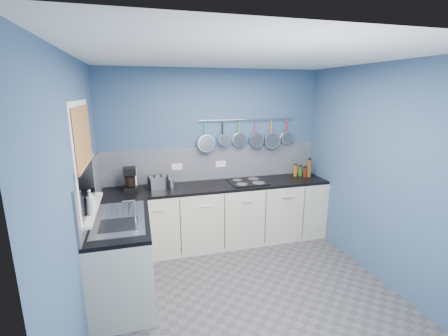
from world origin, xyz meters
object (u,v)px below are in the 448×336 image
paper_towel (132,179)px  coffee_maker (130,179)px  hob (248,182)px  toaster (158,182)px  canister (171,183)px  soap_bottle_b (92,204)px  soap_bottle_a (90,202)px

paper_towel → coffee_maker: (-0.02, -0.07, 0.01)m
coffee_maker → hob: size_ratio=0.59×
hob → coffee_maker: bearing=178.5°
toaster → hob: 1.28m
paper_towel → hob: size_ratio=0.55×
canister → soap_bottle_b: bearing=-128.7°
soap_bottle_a → soap_bottle_b: (0.00, 0.05, -0.03)m
paper_towel → toaster: (0.34, -0.06, -0.06)m
soap_bottle_b → hob: size_ratio=0.33×
coffee_maker → canister: size_ratio=2.68×
coffee_maker → hob: bearing=-2.7°
canister → coffee_maker: bearing=179.6°
soap_bottle_b → coffee_maker: bearing=73.0°
soap_bottle_a → hob: soap_bottle_a is taller
toaster → canister: (0.18, -0.02, -0.03)m
paper_towel → toaster: paper_towel is taller
hob → soap_bottle_a: bearing=-150.9°
soap_bottle_b → canister: size_ratio=1.49×
soap_bottle_a → toaster: bearing=59.0°
toaster → canister: toaster is taller
soap_bottle_a → hob: 2.26m
paper_towel → coffee_maker: size_ratio=0.93×
toaster → canister: size_ratio=2.25×
paper_towel → soap_bottle_b: bearing=-107.0°
paper_towel → coffee_maker: coffee_maker is taller
coffee_maker → toaster: (0.36, 0.01, -0.07)m
coffee_maker → canister: bearing=-1.6°
coffee_maker → canister: (0.53, -0.00, -0.10)m
soap_bottle_a → canister: soap_bottle_a is taller
coffee_maker → soap_bottle_a: bearing=-107.4°
coffee_maker → paper_towel: bearing=70.9°
coffee_maker → toaster: size_ratio=1.19×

